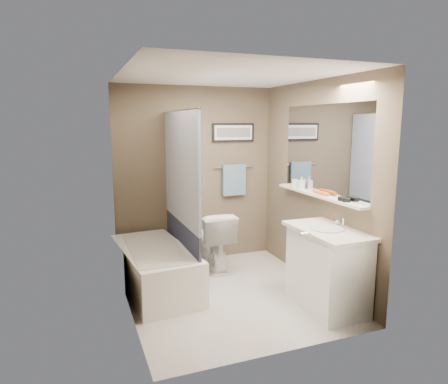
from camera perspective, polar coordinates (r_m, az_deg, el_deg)
name	(u,v)px	position (r m, az deg, el deg)	size (l,w,h in m)	color
ground	(229,294)	(4.67, 0.68, -14.34)	(2.50, 2.50, 0.00)	beige
ceiling	(229,77)	(4.28, 0.74, 16.09)	(2.20, 2.50, 0.04)	white
wall_back	(196,176)	(5.47, -4.04, 2.34)	(2.20, 0.04, 2.40)	brown
wall_front	(285,214)	(3.23, 8.77, -3.06)	(2.20, 0.04, 2.40)	brown
wall_left	(127,196)	(4.06, -13.63, -0.58)	(0.04, 2.50, 2.40)	brown
wall_right	(314,184)	(4.82, 12.74, 1.09)	(0.04, 2.50, 2.40)	brown
tile_surround	(121,206)	(4.58, -14.49, -1.98)	(0.02, 1.55, 2.00)	beige
curtain_rod	(180,111)	(4.61, -6.33, 11.48)	(0.02, 0.02, 1.55)	silver
curtain_upper	(181,168)	(4.64, -6.18, 3.43)	(0.03, 1.45, 1.28)	silver
curtain_lower	(182,236)	(4.80, -6.00, -6.33)	(0.03, 1.45, 0.36)	#272D4A
mirror	(324,149)	(4.66, 14.06, 5.94)	(0.02, 1.60, 1.00)	silver
shelf	(318,195)	(4.69, 13.25, -0.42)	(0.12, 1.60, 0.03)	silver
towel_bar	(234,167)	(5.63, 1.37, 3.59)	(0.02, 0.02, 0.60)	silver
towel	(234,180)	(5.63, 1.44, 1.75)	(0.34, 0.05, 0.44)	#87AEC4
art_frame	(233,133)	(5.61, 1.33, 8.49)	(0.62, 0.03, 0.26)	black
art_mat	(234,133)	(5.60, 1.38, 8.49)	(0.56, 0.00, 0.20)	white
art_image	(234,133)	(5.59, 1.39, 8.49)	(0.50, 0.00, 0.13)	#595959
door	(342,232)	(3.57, 16.52, -5.44)	(0.80, 0.02, 2.00)	silver
door_handle	(306,234)	(3.42, 11.57, -5.86)	(0.02, 0.02, 0.10)	silver
bathtub	(155,269)	(4.77, -9.83, -10.74)	(0.70, 1.50, 0.50)	white
tub_rim	(154,248)	(4.68, -9.92, -7.87)	(0.56, 1.36, 0.02)	beige
toilet	(213,240)	(5.31, -1.53, -6.83)	(0.44, 0.77, 0.78)	white
vanity	(327,270)	(4.38, 14.47, -10.70)	(0.50, 0.90, 0.80)	white
countertop	(328,231)	(4.25, 14.60, -5.41)	(0.54, 0.96, 0.04)	silver
sink_basin	(327,228)	(4.23, 14.51, -5.06)	(0.34, 0.34, 0.01)	silver
faucet_spout	(343,223)	(4.34, 16.69, -4.23)	(0.02, 0.02, 0.10)	silver
faucet_knob	(337,222)	(4.42, 15.89, -4.19)	(0.05, 0.05, 0.05)	white
candle_bowl_near	(346,200)	(4.28, 17.05, -1.08)	(0.09, 0.09, 0.04)	black
candle_bowl_far	(342,199)	(4.33, 16.50, -0.93)	(0.09, 0.09, 0.04)	black
hair_brush_front	(322,193)	(4.61, 13.84, -0.14)	(0.04, 0.04, 0.22)	#DB5C1F
hair_brush_back	(319,192)	(4.67, 13.38, 0.00)	(0.04, 0.04, 0.22)	#DE531F
pink_comb	(310,191)	(4.82, 12.13, 0.14)	(0.03, 0.16, 0.01)	pink
glass_jar	(295,183)	(5.09, 10.13, 1.24)	(0.08, 0.08, 0.10)	silver
soap_bottle	(301,183)	(4.97, 10.97, 1.29)	(0.07, 0.07, 0.15)	#999999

